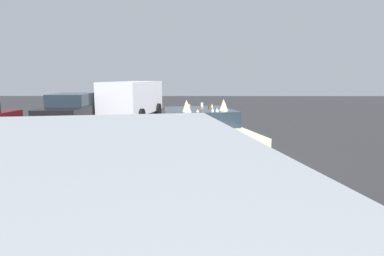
{
  "coord_description": "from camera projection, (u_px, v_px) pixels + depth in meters",
  "views": [
    {
      "loc": [
        -8.68,
        0.21,
        2.29
      ],
      "look_at": [
        0.0,
        0.3,
        0.9
      ],
      "focal_mm": 30.1,
      "sensor_mm": 36.0,
      "label": 1
    }
  ],
  "objects": [
    {
      "name": "ground_plane",
      "position": [
        203.0,
        160.0,
        8.93
      ],
      "size": [
        60.0,
        60.0,
        0.0
      ],
      "primitive_type": "plane",
      "color": "#2D2D30"
    },
    {
      "name": "art_car_decorated",
      "position": [
        202.0,
        135.0,
        8.87
      ],
      "size": [
        4.69,
        2.85,
        1.69
      ],
      "rotation": [
        0.0,
        0.0,
        3.39
      ],
      "color": "beige",
      "rests_on": "ground"
    },
    {
      "name": "parked_van_far_left",
      "position": [
        133.0,
        98.0,
        17.68
      ],
      "size": [
        5.52,
        2.78,
        2.02
      ],
      "rotation": [
        0.0,
        0.0,
        -0.16
      ],
      "color": "silver",
      "rests_on": "ground"
    },
    {
      "name": "parked_sedan_row_back_center",
      "position": [
        71.0,
        110.0,
        14.79
      ],
      "size": [
        4.35,
        2.1,
        1.52
      ],
      "rotation": [
        0.0,
        0.0,
        3.16
      ],
      "color": "black",
      "rests_on": "ground"
    }
  ]
}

